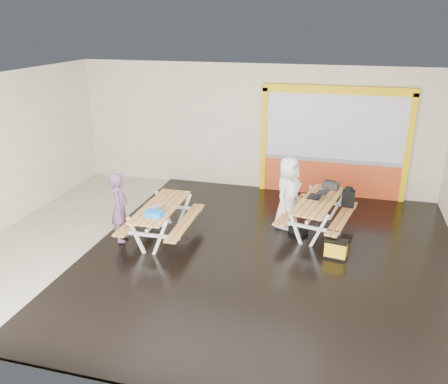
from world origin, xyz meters
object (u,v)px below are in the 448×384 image
(picnic_table_right, at_px, (318,208))
(blue_pouch, at_px, (154,214))
(backpack, at_px, (348,197))
(fluke_bag, at_px, (336,249))
(person_right, at_px, (288,194))
(person_left, at_px, (120,207))
(laptop_right, at_px, (317,195))
(toolbox, at_px, (331,186))
(dark_case, at_px, (298,230))
(picnic_table_left, at_px, (161,214))
(laptop_left, at_px, (154,207))

(picnic_table_right, height_order, blue_pouch, blue_pouch)
(blue_pouch, relative_size, backpack, 0.77)
(backpack, relative_size, fluke_bag, 0.95)
(backpack, bearing_deg, person_right, -162.62)
(person_left, relative_size, laptop_right, 3.06)
(blue_pouch, bearing_deg, person_right, 36.66)
(person_right, relative_size, toolbox, 4.17)
(backpack, distance_m, fluke_bag, 1.76)
(person_left, xyz_separation_m, fluke_bag, (4.53, 0.43, -0.61))
(laptop_right, bearing_deg, dark_case, -136.17)
(person_left, bearing_deg, toolbox, -76.89)
(person_right, bearing_deg, toolbox, -35.56)
(picnic_table_left, distance_m, backpack, 4.29)
(person_left, height_order, toolbox, person_left)
(person_right, distance_m, laptop_left, 3.05)
(person_left, distance_m, fluke_bag, 4.59)
(person_right, height_order, blue_pouch, person_right)
(person_right, bearing_deg, fluke_bag, -119.23)
(picnic_table_left, relative_size, laptop_left, 4.68)
(laptop_left, distance_m, blue_pouch, 0.34)
(picnic_table_left, xyz_separation_m, person_left, (-0.78, -0.37, 0.23))
(person_right, relative_size, laptop_right, 3.49)
(laptop_left, height_order, blue_pouch, laptop_left)
(laptop_left, xyz_separation_m, dark_case, (2.94, 1.25, -0.74))
(person_right, xyz_separation_m, backpack, (1.34, 0.42, -0.11))
(picnic_table_left, distance_m, laptop_left, 0.34)
(picnic_table_left, height_order, laptop_left, laptop_left)
(picnic_table_right, bearing_deg, blue_pouch, -151.17)
(fluke_bag, bearing_deg, laptop_left, -175.56)
(person_right, bearing_deg, laptop_right, -68.97)
(laptop_left, bearing_deg, dark_case, 23.05)
(picnic_table_left, xyz_separation_m, blue_pouch, (0.08, -0.54, 0.24))
(picnic_table_left, xyz_separation_m, person_right, (2.58, 1.32, 0.24))
(laptop_right, xyz_separation_m, dark_case, (-0.35, -0.34, -0.76))
(dark_case, bearing_deg, backpack, 34.79)
(toolbox, bearing_deg, person_right, -143.28)
(dark_case, bearing_deg, laptop_left, -156.95)
(laptop_right, relative_size, backpack, 1.07)
(person_left, xyz_separation_m, person_right, (3.36, 1.69, 0.01))
(laptop_left, height_order, backpack, backpack)
(picnic_table_right, height_order, laptop_left, laptop_left)
(laptop_left, bearing_deg, toolbox, 32.18)
(picnic_table_left, height_order, blue_pouch, blue_pouch)
(toolbox, bearing_deg, dark_case, -121.75)
(person_right, distance_m, fluke_bag, 1.82)
(picnic_table_right, xyz_separation_m, backpack, (0.65, 0.52, 0.12))
(toolbox, relative_size, backpack, 0.90)
(picnic_table_left, bearing_deg, blue_pouch, -82.00)
(backpack, bearing_deg, laptop_right, -150.79)
(dark_case, bearing_deg, laptop_right, 43.83)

